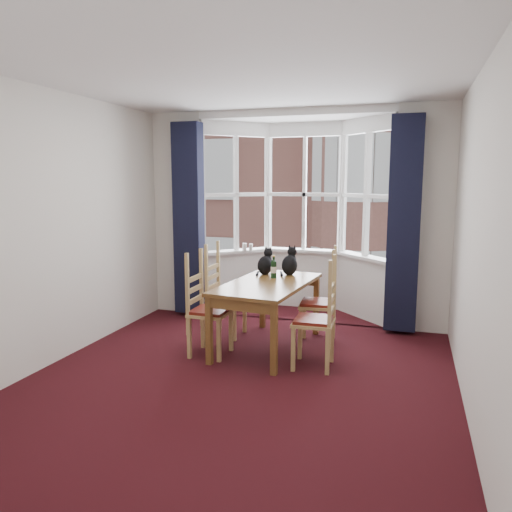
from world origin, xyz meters
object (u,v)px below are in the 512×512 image
at_px(wine_bottle, 274,268).
at_px(candle_tall, 244,247).
at_px(dining_table, 268,290).
at_px(chair_left_far, 220,297).
at_px(chair_right_near, 323,322).
at_px(cat_left, 265,264).
at_px(cat_right, 290,263).
at_px(chair_left_near, 203,312).
at_px(chair_right_far, 325,305).
at_px(candle_short, 251,247).

relative_size(wine_bottle, candle_tall, 2.51).
bearing_deg(dining_table, candle_tall, 117.10).
distance_m(dining_table, chair_left_far, 0.79).
distance_m(chair_right_near, cat_left, 1.29).
distance_m(wine_bottle, candle_tall, 1.52).
bearing_deg(candle_tall, wine_bottle, -58.50).
xyz_separation_m(cat_left, cat_right, (0.29, 0.07, 0.01)).
distance_m(dining_table, cat_right, 0.59).
bearing_deg(chair_left_far, chair_left_near, -83.87).
relative_size(chair_left_near, candle_tall, 8.68).
height_order(chair_right_far, candle_short, candle_short).
bearing_deg(candle_tall, chair_right_far, -41.61).
bearing_deg(cat_right, chair_left_near, -129.21).
bearing_deg(dining_table, cat_left, 109.34).
bearing_deg(chair_left_near, candle_tall, 95.06).
bearing_deg(candle_short, cat_right, -51.72).
distance_m(chair_left_far, wine_bottle, 0.81).
xyz_separation_m(chair_left_near, candle_tall, (-0.17, 1.95, 0.45)).
bearing_deg(chair_left_near, dining_table, 32.17).
bearing_deg(cat_right, candle_tall, 131.91).
bearing_deg(cat_left, dining_table, -70.66).
bearing_deg(candle_short, chair_left_near, -87.55).
relative_size(chair_right_near, candle_short, 9.41).
distance_m(cat_right, candle_tall, 1.38).
xyz_separation_m(dining_table, chair_right_far, (0.60, 0.31, -0.20)).
bearing_deg(cat_right, chair_right_far, -24.29).
height_order(dining_table, chair_right_far, chair_right_far).
bearing_deg(chair_left_far, dining_table, -23.41).
height_order(candle_tall, candle_short, candle_tall).
relative_size(candle_tall, candle_short, 1.08).
height_order(dining_table, cat_right, cat_right).
relative_size(dining_table, candle_tall, 15.11).
bearing_deg(chair_left_near, cat_left, 61.64).
bearing_deg(wine_bottle, dining_table, -89.70).
relative_size(chair_right_near, wine_bottle, 3.46).
relative_size(chair_right_near, cat_left, 2.74).
xyz_separation_m(cat_left, candle_short, (-0.55, 1.12, 0.03)).
relative_size(chair_left_near, chair_right_near, 1.00).
bearing_deg(chair_left_near, chair_right_near, -0.71).
relative_size(chair_left_near, cat_left, 2.74).
distance_m(chair_left_far, cat_left, 0.70).
bearing_deg(chair_right_near, chair_left_near, 179.29).
distance_m(chair_right_far, cat_right, 0.67).
bearing_deg(candle_tall, chair_left_near, -84.94).
relative_size(dining_table, chair_left_near, 1.74).
bearing_deg(chair_right_far, chair_left_near, -150.14).
bearing_deg(chair_left_far, chair_right_near, -27.04).
bearing_deg(cat_right, candle_short, 128.28).
relative_size(dining_table, chair_left_far, 1.74).
relative_size(chair_right_near, cat_right, 2.56).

